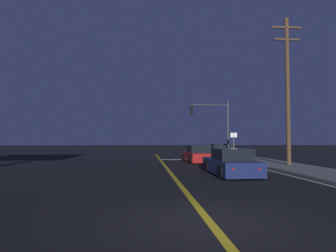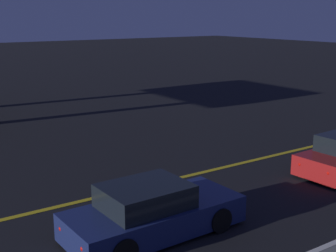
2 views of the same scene
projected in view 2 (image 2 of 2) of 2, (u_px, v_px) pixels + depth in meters
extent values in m
cube|color=gold|center=(167.00, 181.00, 15.29)|extent=(0.20, 36.00, 0.01)
cube|color=navy|center=(154.00, 217.00, 11.54)|extent=(1.95, 4.49, 0.68)
cube|color=black|center=(145.00, 197.00, 11.25)|extent=(1.64, 2.08, 0.60)
cylinder|color=black|center=(178.00, 198.00, 13.04)|extent=(0.23, 0.64, 0.64)
cylinder|color=black|center=(220.00, 220.00, 11.66)|extent=(0.23, 0.64, 0.64)
cylinder|color=black|center=(88.00, 223.00, 11.48)|extent=(0.23, 0.64, 0.64)
cylinder|color=black|center=(124.00, 252.00, 10.10)|extent=(0.23, 0.64, 0.64)
sphere|color=#FFF4CC|center=(207.00, 189.00, 13.20)|extent=(0.18, 0.18, 0.18)
sphere|color=#FFF4CC|center=(235.00, 202.00, 12.29)|extent=(0.18, 0.18, 0.18)
sphere|color=red|center=(62.00, 228.00, 10.75)|extent=(0.14, 0.14, 0.14)
sphere|color=red|center=(84.00, 248.00, 9.84)|extent=(0.14, 0.14, 0.14)
cylinder|color=black|center=(308.00, 163.00, 16.06)|extent=(0.25, 0.65, 0.64)
sphere|color=red|center=(300.00, 164.00, 15.34)|extent=(0.14, 0.14, 0.14)
sphere|color=red|center=(329.00, 173.00, 14.49)|extent=(0.14, 0.14, 0.14)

